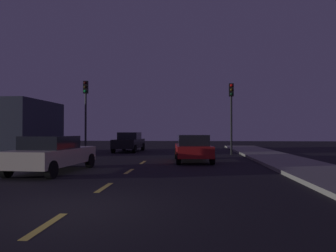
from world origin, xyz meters
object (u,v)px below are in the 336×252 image
object	(u,v)px
traffic_signal_left	(86,103)
car_stopped_ahead	(193,148)
car_oncoming_far	(129,142)
traffic_signal_right	(231,105)
car_adjacent_lane	(53,154)

from	to	relation	value
traffic_signal_left	car_stopped_ahead	bearing A→B (deg)	-33.69
car_stopped_ahead	car_oncoming_far	size ratio (longest dim) A/B	1.00
traffic_signal_left	car_stopped_ahead	world-z (taller)	traffic_signal_left
car_oncoming_far	traffic_signal_right	bearing A→B (deg)	-20.80
traffic_signal_left	car_oncoming_far	bearing A→B (deg)	48.67
car_stopped_ahead	car_adjacent_lane	distance (m)	7.52
traffic_signal_right	car_oncoming_far	bearing A→B (deg)	159.20
car_stopped_ahead	car_oncoming_far	xyz separation A→B (m)	(-5.07, 8.06, 0.05)
traffic_signal_right	traffic_signal_left	bearing A→B (deg)	180.00
car_adjacent_lane	car_stopped_ahead	bearing A→B (deg)	41.29
car_stopped_ahead	car_oncoming_far	world-z (taller)	car_oncoming_far
traffic_signal_left	traffic_signal_right	world-z (taller)	traffic_signal_left
traffic_signal_right	car_oncoming_far	world-z (taller)	traffic_signal_right
traffic_signal_left	car_oncoming_far	size ratio (longest dim) A/B	1.19
traffic_signal_right	car_oncoming_far	xyz separation A→B (m)	(-7.77, 2.95, -2.70)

